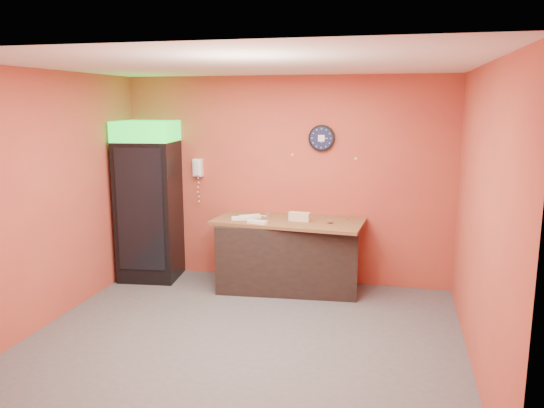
% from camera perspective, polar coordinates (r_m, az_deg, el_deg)
% --- Properties ---
extents(floor, '(4.50, 4.50, 0.00)m').
position_cam_1_polar(floor, '(5.78, -2.91, -14.18)').
color(floor, '#47474C').
rests_on(floor, ground).
extents(back_wall, '(4.50, 0.02, 2.80)m').
position_cam_1_polar(back_wall, '(7.25, 1.41, 2.59)').
color(back_wall, '#B44E32').
rests_on(back_wall, floor).
extents(left_wall, '(0.02, 4.00, 2.80)m').
position_cam_1_polar(left_wall, '(6.34, -22.95, 0.52)').
color(left_wall, '#B44E32').
rests_on(left_wall, floor).
extents(right_wall, '(0.02, 4.00, 2.80)m').
position_cam_1_polar(right_wall, '(5.18, 21.57, -1.53)').
color(right_wall, '#B44E32').
rests_on(right_wall, floor).
extents(ceiling, '(4.50, 4.00, 0.02)m').
position_cam_1_polar(ceiling, '(5.25, -3.21, 14.74)').
color(ceiling, white).
rests_on(ceiling, back_wall).
extents(beverage_cooler, '(0.85, 0.86, 2.20)m').
position_cam_1_polar(beverage_cooler, '(7.54, -13.18, 0.11)').
color(beverage_cooler, black).
rests_on(beverage_cooler, floor).
extents(prep_counter, '(1.86, 0.95, 0.90)m').
position_cam_1_polar(prep_counter, '(7.04, 1.79, -5.58)').
color(prep_counter, black).
rests_on(prep_counter, floor).
extents(wall_clock, '(0.35, 0.06, 0.35)m').
position_cam_1_polar(wall_clock, '(7.07, 5.36, 7.07)').
color(wall_clock, black).
rests_on(wall_clock, back_wall).
extents(wall_phone, '(0.13, 0.11, 0.25)m').
position_cam_1_polar(wall_phone, '(7.53, -7.98, 3.90)').
color(wall_phone, white).
rests_on(wall_phone, back_wall).
extents(butcher_paper, '(1.98, 1.02, 0.04)m').
position_cam_1_polar(butcher_paper, '(6.92, 1.81, -1.85)').
color(butcher_paper, brown).
rests_on(butcher_paper, prep_counter).
extents(sub_roll_stack, '(0.28, 0.13, 0.11)m').
position_cam_1_polar(sub_roll_stack, '(6.83, 2.97, -1.37)').
color(sub_roll_stack, beige).
rests_on(sub_roll_stack, butcher_paper).
extents(wrapped_sandwich_left, '(0.28, 0.17, 0.04)m').
position_cam_1_polar(wrapped_sandwich_left, '(6.92, -3.30, -1.54)').
color(wrapped_sandwich_left, white).
rests_on(wrapped_sandwich_left, butcher_paper).
extents(wrapped_sandwich_mid, '(0.27, 0.15, 0.04)m').
position_cam_1_polar(wrapped_sandwich_mid, '(6.71, -1.57, -1.94)').
color(wrapped_sandwich_mid, white).
rests_on(wrapped_sandwich_mid, butcher_paper).
extents(wrapped_sandwich_right, '(0.30, 0.25, 0.04)m').
position_cam_1_polar(wrapped_sandwich_right, '(7.01, -2.37, -1.36)').
color(wrapped_sandwich_right, white).
rests_on(wrapped_sandwich_right, butcher_paper).
extents(kitchen_tool, '(0.06, 0.06, 0.06)m').
position_cam_1_polar(kitchen_tool, '(7.07, -0.44, -1.19)').
color(kitchen_tool, silver).
rests_on(kitchen_tool, butcher_paper).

